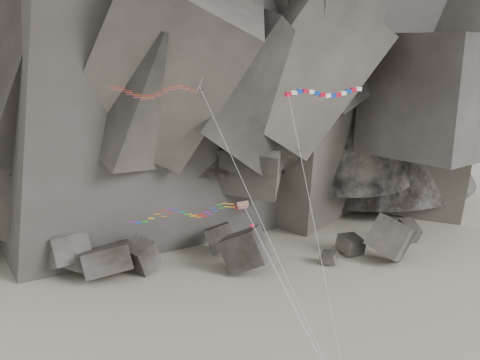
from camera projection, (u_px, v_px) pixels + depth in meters
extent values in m
cube|color=#47423F|center=(141.00, 259.00, 87.56)|extent=(6.67, 7.05, 6.29)
cube|color=#47423F|center=(220.00, 244.00, 94.71)|extent=(5.93, 5.61, 6.54)
cube|color=#47423F|center=(66.00, 259.00, 87.76)|extent=(9.61, 10.53, 7.29)
cube|color=#47423F|center=(351.00, 246.00, 95.76)|extent=(4.88, 5.09, 3.52)
cube|color=#47423F|center=(108.00, 266.00, 85.85)|extent=(8.21, 7.06, 6.45)
cube|color=#47423F|center=(329.00, 260.00, 91.19)|extent=(3.75, 3.53, 2.65)
cube|color=#47423F|center=(245.00, 257.00, 87.39)|extent=(9.31, 8.04, 8.16)
cube|color=#47423F|center=(82.00, 268.00, 86.70)|extent=(6.24, 6.14, 4.94)
cube|color=#47423F|center=(390.00, 245.00, 92.02)|extent=(9.49, 7.87, 8.78)
cube|color=#47423F|center=(408.00, 234.00, 101.04)|extent=(3.93, 5.33, 4.56)
cylinder|color=silver|center=(274.00, 249.00, 53.02)|extent=(12.79, 14.79, 30.98)
cube|color=red|center=(288.00, 94.00, 56.36)|extent=(0.69, 0.52, 0.42)
cube|color=white|center=(294.00, 93.00, 56.51)|extent=(0.72, 0.53, 0.47)
cube|color=#0E329B|center=(300.00, 91.00, 56.64)|extent=(0.74, 0.53, 0.50)
cube|color=red|center=(305.00, 91.00, 56.77)|extent=(0.74, 0.53, 0.50)
cube|color=white|center=(311.00, 92.00, 56.93)|extent=(0.73, 0.53, 0.48)
cube|color=#0E329B|center=(317.00, 93.00, 57.12)|extent=(0.70, 0.52, 0.43)
cube|color=red|center=(322.00, 95.00, 57.35)|extent=(0.72, 0.53, 0.46)
cube|color=white|center=(328.00, 96.00, 57.61)|extent=(0.74, 0.53, 0.49)
cube|color=#0E329B|center=(333.00, 96.00, 57.88)|extent=(0.74, 0.53, 0.50)
cube|color=red|center=(338.00, 95.00, 58.15)|extent=(0.73, 0.53, 0.49)
cube|color=white|center=(343.00, 93.00, 58.40)|extent=(0.71, 0.52, 0.44)
cube|color=#0E329B|center=(348.00, 91.00, 58.64)|extent=(0.71, 0.53, 0.45)
cube|color=red|center=(353.00, 90.00, 58.86)|extent=(0.74, 0.53, 0.49)
cube|color=white|center=(358.00, 89.00, 59.06)|extent=(0.74, 0.53, 0.50)
cylinder|color=silver|center=(320.00, 252.00, 53.65)|extent=(3.46, 14.22, 30.01)
cube|color=yellow|center=(243.00, 204.00, 54.42)|extent=(1.21, 0.43, 0.66)
cube|color=#0CB219|center=(243.00, 207.00, 54.33)|extent=(1.01, 0.31, 0.45)
cylinder|color=silver|center=(297.00, 311.00, 52.76)|extent=(9.02, 10.41, 19.41)
cube|color=red|center=(252.00, 226.00, 55.95)|extent=(0.48, 0.14, 0.31)
cube|color=#0E329B|center=(250.00, 226.00, 55.93)|extent=(0.18, 0.08, 0.32)
cylinder|color=silver|center=(301.00, 321.00, 53.53)|extent=(7.90, 11.09, 16.78)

